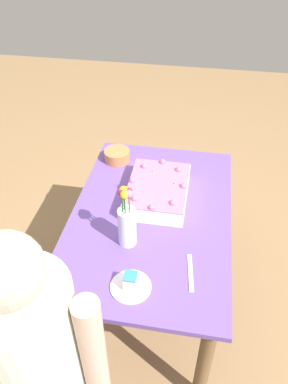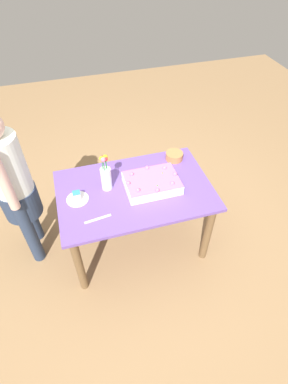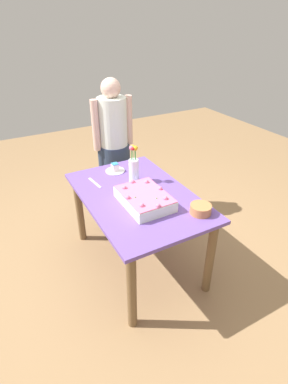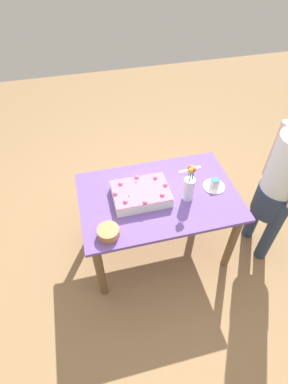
{
  "view_description": "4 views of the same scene",
  "coord_description": "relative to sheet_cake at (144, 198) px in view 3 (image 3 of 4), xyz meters",
  "views": [
    {
      "loc": [
        1.44,
        0.21,
        2.1
      ],
      "look_at": [
        -0.08,
        -0.05,
        0.82
      ],
      "focal_mm": 35.0,
      "sensor_mm": 36.0,
      "label": 1
    },
    {
      "loc": [
        0.42,
        1.75,
        2.5
      ],
      "look_at": [
        -0.06,
        0.08,
        0.76
      ],
      "focal_mm": 28.0,
      "sensor_mm": 36.0,
      "label": 2
    },
    {
      "loc": [
        -1.87,
        0.96,
        2.01
      ],
      "look_at": [
        -0.03,
        -0.05,
        0.76
      ],
      "focal_mm": 28.0,
      "sensor_mm": 36.0,
      "label": 3
    },
    {
      "loc": [
        -0.52,
        -1.59,
        2.53
      ],
      "look_at": [
        -0.12,
        0.01,
        0.79
      ],
      "focal_mm": 28.0,
      "sensor_mm": 36.0,
      "label": 4
    }
  ],
  "objects": [
    {
      "name": "person_standing",
      "position": [
        1.09,
        -0.22,
        0.07
      ],
      "size": [
        0.31,
        0.45,
        1.49
      ],
      "rotation": [
        0.0,
        0.0,
        3.14
      ],
      "color": "#293750",
      "rests_on": "ground_plane"
    },
    {
      "name": "cake_knife",
      "position": [
        0.5,
        0.22,
        -0.04
      ],
      "size": [
        0.21,
        0.05,
        0.0
      ],
      "primitive_type": "cube",
      "rotation": [
        0.0,
        0.0,
        0.13
      ],
      "color": "silver",
      "rests_on": "dining_table"
    },
    {
      "name": "ground_plane",
      "position": [
        0.15,
        -0.01,
        -0.78
      ],
      "size": [
        8.0,
        8.0,
        0.0
      ],
      "primitive_type": "plane",
      "color": "#97744D"
    },
    {
      "name": "flower_vase",
      "position": [
        0.37,
        -0.09,
        0.09
      ],
      "size": [
        0.09,
        0.09,
        0.34
      ],
      "color": "white",
      "rests_on": "dining_table"
    },
    {
      "name": "dining_table",
      "position": [
        0.15,
        -0.01,
        -0.17
      ],
      "size": [
        1.3,
        0.84,
        0.73
      ],
      "color": "#694AA0",
      "rests_on": "ground_plane"
    },
    {
      "name": "serving_plate_with_slice",
      "position": [
        0.62,
        -0.03,
        -0.02
      ],
      "size": [
        0.18,
        0.18,
        0.08
      ],
      "color": "white",
      "rests_on": "dining_table"
    },
    {
      "name": "sheet_cake",
      "position": [
        0.0,
        0.0,
        0.0
      ],
      "size": [
        0.45,
        0.33,
        0.11
      ],
      "color": "white",
      "rests_on": "dining_table"
    },
    {
      "name": "fruit_bowl",
      "position": [
        -0.31,
        -0.3,
        -0.01
      ],
      "size": [
        0.16,
        0.16,
        0.07
      ],
      "primitive_type": "cylinder",
      "color": "#C17A46",
      "rests_on": "dining_table"
    }
  ]
}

